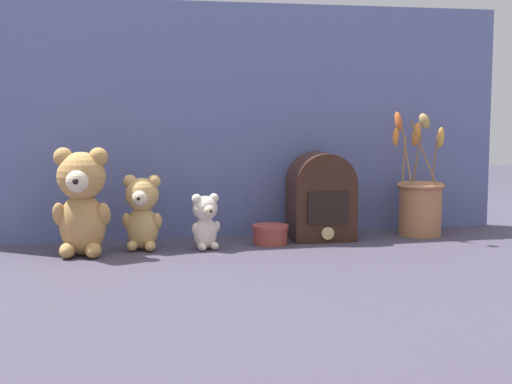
{
  "coord_description": "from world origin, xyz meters",
  "views": [
    {
      "loc": [
        -0.45,
        -1.79,
        0.35
      ],
      "look_at": [
        0.0,
        0.02,
        0.13
      ],
      "focal_mm": 55.0,
      "sensor_mm": 36.0,
      "label": 1
    }
  ],
  "objects": [
    {
      "name": "vintage_radio",
      "position": [
        0.18,
        0.06,
        0.11
      ],
      "size": [
        0.16,
        0.13,
        0.22
      ],
      "color": "#381E14",
      "rests_on": "ground"
    },
    {
      "name": "teddy_bear_small",
      "position": [
        -0.13,
        -0.0,
        0.07
      ],
      "size": [
        0.07,
        0.07,
        0.13
      ],
      "color": "beige",
      "rests_on": "ground"
    },
    {
      "name": "teddy_bear_large",
      "position": [
        -0.41,
        -0.01,
        0.13
      ],
      "size": [
        0.14,
        0.12,
        0.24
      ],
      "color": "tan",
      "rests_on": "ground"
    },
    {
      "name": "ground_plane",
      "position": [
        0.0,
        0.0,
        0.0
      ],
      "size": [
        4.0,
        4.0,
        0.0
      ],
      "primitive_type": "plane",
      "color": "#3D3847"
    },
    {
      "name": "decorative_tin_tall",
      "position": [
        0.04,
        0.02,
        0.02
      ],
      "size": [
        0.09,
        0.09,
        0.05
      ],
      "color": "#993D33",
      "rests_on": "ground"
    },
    {
      "name": "backdrop_wall",
      "position": [
        0.0,
        0.17,
        0.3
      ],
      "size": [
        1.4,
        0.02,
        0.59
      ],
      "color": "slate",
      "rests_on": "ground"
    },
    {
      "name": "teddy_bear_medium",
      "position": [
        -0.27,
        0.03,
        0.09
      ],
      "size": [
        0.1,
        0.09,
        0.18
      ],
      "color": "tan",
      "rests_on": "ground"
    },
    {
      "name": "flower_vase",
      "position": [
        0.45,
        0.06,
        0.09
      ],
      "size": [
        0.14,
        0.16,
        0.32
      ],
      "color": "#AD7047",
      "rests_on": "ground"
    }
  ]
}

